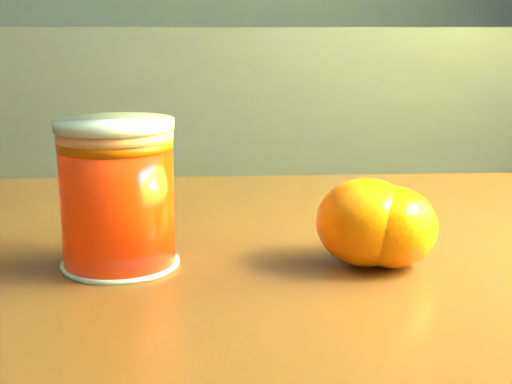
{
  "coord_description": "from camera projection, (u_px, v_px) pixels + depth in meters",
  "views": [
    {
      "loc": [
        0.83,
        -0.49,
        0.9
      ],
      "look_at": [
        0.83,
        0.03,
        0.78
      ],
      "focal_mm": 50.0,
      "sensor_mm": 36.0,
      "label": 1
    }
  ],
  "objects": [
    {
      "name": "orange_front",
      "position": [
        366.0,
        222.0,
        0.53
      ],
      "size": [
        0.09,
        0.09,
        0.07
      ],
      "primitive_type": "ellipsoid",
      "rotation": [
        0.0,
        0.0,
        -0.28
      ],
      "color": "orange",
      "rests_on": "table"
    },
    {
      "name": "orange_back",
      "position": [
        391.0,
        227.0,
        0.53
      ],
      "size": [
        0.08,
        0.08,
        0.06
      ],
      "primitive_type": "ellipsoid",
      "rotation": [
        0.0,
        0.0,
        -0.25
      ],
      "color": "orange",
      "rests_on": "table"
    },
    {
      "name": "juice_glass",
      "position": [
        118.0,
        195.0,
        0.52
      ],
      "size": [
        0.09,
        0.09,
        0.11
      ],
      "rotation": [
        0.0,
        0.0,
        0.41
      ],
      "color": "red",
      "rests_on": "table"
    }
  ]
}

